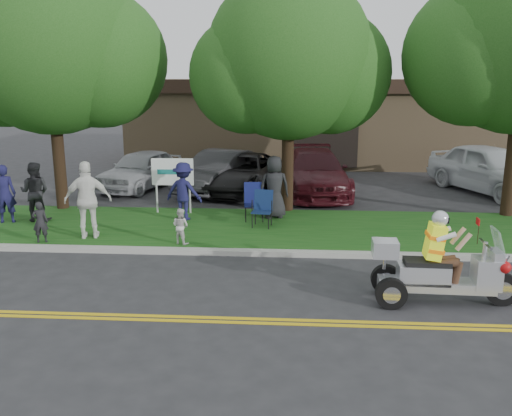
# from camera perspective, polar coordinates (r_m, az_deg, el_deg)

# --- Properties ---
(ground) EXTENTS (120.00, 120.00, 0.00)m
(ground) POSITION_cam_1_polar(r_m,az_deg,el_deg) (9.92, -0.13, -10.59)
(ground) COLOR #28282B
(ground) RESTS_ON ground
(centerline_near) EXTENTS (60.00, 0.10, 0.01)m
(centerline_near) POSITION_cam_1_polar(r_m,az_deg,el_deg) (9.39, -0.38, -12.00)
(centerline_near) COLOR gold
(centerline_near) RESTS_ON ground
(centerline_far) EXTENTS (60.00, 0.10, 0.01)m
(centerline_far) POSITION_cam_1_polar(r_m,az_deg,el_deg) (9.53, -0.31, -11.59)
(centerline_far) COLOR gold
(centerline_far) RESTS_ON ground
(curb) EXTENTS (60.00, 0.25, 0.12)m
(curb) POSITION_cam_1_polar(r_m,az_deg,el_deg) (12.74, 0.82, -4.74)
(curb) COLOR #A8A89E
(curb) RESTS_ON ground
(grass_verge) EXTENTS (60.00, 4.00, 0.10)m
(grass_verge) POSITION_cam_1_polar(r_m,az_deg,el_deg) (14.79, 1.26, -2.16)
(grass_verge) COLOR #154913
(grass_verge) RESTS_ON ground
(commercial_building) EXTENTS (18.00, 8.20, 4.00)m
(commercial_building) POSITION_cam_1_polar(r_m,az_deg,el_deg) (28.12, 6.70, 9.26)
(commercial_building) COLOR #9E7F5B
(commercial_building) RESTS_ON ground
(tree_left) EXTENTS (6.62, 5.40, 7.78)m
(tree_left) POSITION_cam_1_polar(r_m,az_deg,el_deg) (17.57, -20.67, 15.29)
(tree_left) COLOR #332114
(tree_left) RESTS_ON ground
(tree_mid) EXTENTS (5.88, 4.80, 7.05)m
(tree_mid) POSITION_cam_1_polar(r_m,az_deg,el_deg) (16.27, 3.69, 14.84)
(tree_mid) COLOR #332114
(tree_mid) RESTS_ON ground
(business_sign) EXTENTS (1.25, 0.06, 1.75)m
(business_sign) POSITION_cam_1_polar(r_m,az_deg,el_deg) (16.26, -8.77, 3.47)
(business_sign) COLOR silver
(business_sign) RESTS_ON ground
(trike_scooter) EXTENTS (2.68, 0.91, 1.76)m
(trike_scooter) POSITION_cam_1_polar(r_m,az_deg,el_deg) (10.50, 18.60, -6.32)
(trike_scooter) COLOR black
(trike_scooter) RESTS_ON ground
(lawn_chair_a) EXTENTS (0.61, 0.63, 1.06)m
(lawn_chair_a) POSITION_cam_1_polar(r_m,az_deg,el_deg) (15.41, -0.22, 0.96)
(lawn_chair_a) COLOR black
(lawn_chair_a) RESTS_ON grass_verge
(lawn_chair_b) EXTENTS (0.59, 0.60, 0.98)m
(lawn_chair_b) POSITION_cam_1_polar(r_m,az_deg,el_deg) (14.74, 0.71, 0.21)
(lawn_chair_b) COLOR black
(lawn_chair_b) RESTS_ON grass_verge
(spectator_adult_left) EXTENTS (0.68, 0.54, 1.64)m
(spectator_adult_left) POSITION_cam_1_polar(r_m,az_deg,el_deg) (16.58, -24.95, 1.38)
(spectator_adult_left) COLOR #191844
(spectator_adult_left) RESTS_ON grass_verge
(spectator_adult_mid) EXTENTS (0.86, 0.69, 1.67)m
(spectator_adult_mid) POSITION_cam_1_polar(r_m,az_deg,el_deg) (16.44, -22.26, 1.59)
(spectator_adult_mid) COLOR black
(spectator_adult_mid) RESTS_ON grass_verge
(spectator_adult_right) EXTENTS (1.23, 0.74, 1.95)m
(spectator_adult_right) POSITION_cam_1_polar(r_m,az_deg,el_deg) (14.17, -17.27, 0.81)
(spectator_adult_right) COLOR white
(spectator_adult_right) RESTS_ON grass_verge
(spectator_chair_a) EXTENTS (1.18, 0.85, 1.65)m
(spectator_chair_a) POSITION_cam_1_polar(r_m,az_deg,el_deg) (15.48, -7.62, 1.76)
(spectator_chair_a) COLOR #1A1A48
(spectator_chair_a) RESTS_ON grass_verge
(spectator_chair_b) EXTENTS (0.99, 0.76, 1.81)m
(spectator_chair_b) POSITION_cam_1_polar(r_m,az_deg,el_deg) (15.54, 1.93, 2.23)
(spectator_chair_b) COLOR black
(spectator_chair_b) RESTS_ON grass_verge
(child_left) EXTENTS (0.43, 0.34, 1.03)m
(child_left) POSITION_cam_1_polar(r_m,az_deg,el_deg) (14.28, -21.77, -1.38)
(child_left) COLOR black
(child_left) RESTS_ON grass_verge
(child_right) EXTENTS (0.53, 0.48, 0.89)m
(child_right) POSITION_cam_1_polar(r_m,az_deg,el_deg) (13.29, -7.95, -1.89)
(child_right) COLOR silver
(child_right) RESTS_ON grass_verge
(parked_car_far_left) EXTENTS (2.87, 4.55, 1.44)m
(parked_car_far_left) POSITION_cam_1_polar(r_m,az_deg,el_deg) (20.76, -11.99, 3.99)
(parked_car_far_left) COLOR #AAACB2
(parked_car_far_left) RESTS_ON ground
(parked_car_left) EXTENTS (3.01, 4.69, 1.46)m
(parked_car_left) POSITION_cam_1_polar(r_m,az_deg,el_deg) (19.94, -3.88, 3.90)
(parked_car_left) COLOR #2B2B2E
(parked_car_left) RESTS_ON ground
(parked_car_mid) EXTENTS (3.06, 5.26, 1.38)m
(parked_car_mid) POSITION_cam_1_polar(r_m,az_deg,el_deg) (19.75, -1.47, 3.71)
(parked_car_mid) COLOR black
(parked_car_mid) RESTS_ON ground
(parked_car_right) EXTENTS (2.60, 5.47, 1.54)m
(parked_car_right) POSITION_cam_1_polar(r_m,az_deg,el_deg) (19.54, 6.18, 3.77)
(parked_car_right) COLOR #420F16
(parked_car_right) RESTS_ON ground
(parked_car_far_right) EXTENTS (3.90, 5.56, 1.76)m
(parked_car_far_right) POSITION_cam_1_polar(r_m,az_deg,el_deg) (21.22, 23.44, 3.80)
(parked_car_far_right) COLOR silver
(parked_car_far_right) RESTS_ON ground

